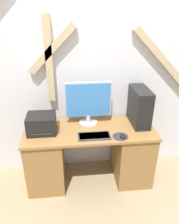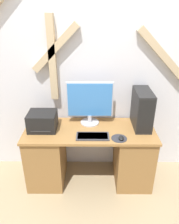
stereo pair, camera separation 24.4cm
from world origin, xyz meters
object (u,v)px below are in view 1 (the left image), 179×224
object	(u,v)px
computer_tower	(140,107)
monitor	(88,102)
printer	(42,124)
keyboard	(94,136)
mouse	(123,136)

from	to	relation	value
computer_tower	monitor	bearing A→B (deg)	173.38
computer_tower	printer	distance (m)	1.16
keyboard	computer_tower	distance (m)	0.66
keyboard	computer_tower	bearing A→B (deg)	23.83
monitor	computer_tower	distance (m)	0.61
monitor	printer	size ratio (longest dim) A/B	1.72
monitor	printer	bearing A→B (deg)	-164.41
monitor	computer_tower	size ratio (longest dim) A/B	1.24
keyboard	computer_tower	size ratio (longest dim) A/B	0.81
mouse	printer	size ratio (longest dim) A/B	0.27
mouse	computer_tower	bearing A→B (deg)	48.49
monitor	keyboard	bearing A→B (deg)	-83.77
monitor	keyboard	distance (m)	0.42
mouse	printer	xyz separation A→B (m)	(-0.88, 0.22, 0.08)
monitor	mouse	world-z (taller)	monitor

